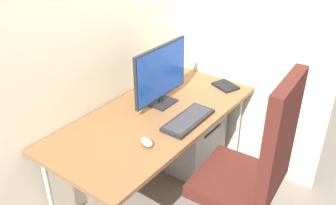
{
  "coord_description": "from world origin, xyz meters",
  "views": [
    {
      "loc": [
        -1.62,
        -1.32,
        1.99
      ],
      "look_at": [
        0.05,
        -0.07,
        0.82
      ],
      "focal_mm": 38.6,
      "sensor_mm": 36.0,
      "label": 1
    }
  ],
  "objects_px": {
    "filing_cabinet": "(186,132)",
    "pen_holder": "(170,74)",
    "office_chair": "(255,165)",
    "mouse": "(147,142)",
    "notebook": "(225,86)",
    "monitor": "(161,74)",
    "keyboard": "(188,120)"
  },
  "relations": [
    {
      "from": "office_chair",
      "to": "notebook",
      "type": "relative_size",
      "value": 6.63
    },
    {
      "from": "office_chair",
      "to": "filing_cabinet",
      "type": "xyz_separation_m",
      "value": [
        0.49,
        0.81,
        -0.36
      ]
    },
    {
      "from": "keyboard",
      "to": "mouse",
      "type": "bearing_deg",
      "value": 171.91
    },
    {
      "from": "keyboard",
      "to": "mouse",
      "type": "relative_size",
      "value": 4.15
    },
    {
      "from": "office_chair",
      "to": "notebook",
      "type": "xyz_separation_m",
      "value": [
        0.66,
        0.57,
        0.08
      ]
    },
    {
      "from": "monitor",
      "to": "filing_cabinet",
      "type": "bearing_deg",
      "value": -0.46
    },
    {
      "from": "keyboard",
      "to": "filing_cabinet",
      "type": "bearing_deg",
      "value": 34.7
    },
    {
      "from": "office_chair",
      "to": "pen_holder",
      "type": "height_order",
      "value": "office_chair"
    },
    {
      "from": "mouse",
      "to": "monitor",
      "type": "bearing_deg",
      "value": 47.58
    },
    {
      "from": "monitor",
      "to": "keyboard",
      "type": "height_order",
      "value": "monitor"
    },
    {
      "from": "office_chair",
      "to": "monitor",
      "type": "height_order",
      "value": "office_chair"
    },
    {
      "from": "monitor",
      "to": "mouse",
      "type": "height_order",
      "value": "monitor"
    },
    {
      "from": "filing_cabinet",
      "to": "notebook",
      "type": "distance_m",
      "value": 0.53
    },
    {
      "from": "mouse",
      "to": "office_chair",
      "type": "bearing_deg",
      "value": -42.95
    },
    {
      "from": "office_chair",
      "to": "mouse",
      "type": "xyz_separation_m",
      "value": [
        -0.3,
        0.57,
        0.09
      ]
    },
    {
      "from": "filing_cabinet",
      "to": "pen_holder",
      "type": "bearing_deg",
      "value": 81.02
    },
    {
      "from": "notebook",
      "to": "monitor",
      "type": "bearing_deg",
      "value": 175.16
    },
    {
      "from": "mouse",
      "to": "notebook",
      "type": "bearing_deg",
      "value": 19.51
    },
    {
      "from": "filing_cabinet",
      "to": "keyboard",
      "type": "relative_size",
      "value": 1.42
    },
    {
      "from": "filing_cabinet",
      "to": "mouse",
      "type": "relative_size",
      "value": 5.88
    },
    {
      "from": "keyboard",
      "to": "notebook",
      "type": "xyz_separation_m",
      "value": [
        0.6,
        0.05,
        -0.0
      ]
    },
    {
      "from": "mouse",
      "to": "keyboard",
      "type": "bearing_deg",
      "value": 11.46
    },
    {
      "from": "monitor",
      "to": "notebook",
      "type": "distance_m",
      "value": 0.6
    },
    {
      "from": "mouse",
      "to": "notebook",
      "type": "xyz_separation_m",
      "value": [
        0.96,
        -0.0,
        -0.01
      ]
    },
    {
      "from": "office_chair",
      "to": "mouse",
      "type": "height_order",
      "value": "office_chair"
    },
    {
      "from": "office_chair",
      "to": "filing_cabinet",
      "type": "bearing_deg",
      "value": 58.65
    },
    {
      "from": "pen_holder",
      "to": "notebook",
      "type": "bearing_deg",
      "value": -71.79
    },
    {
      "from": "mouse",
      "to": "notebook",
      "type": "distance_m",
      "value": 0.96
    },
    {
      "from": "filing_cabinet",
      "to": "pen_holder",
      "type": "relative_size",
      "value": 3.62
    },
    {
      "from": "keyboard",
      "to": "monitor",
      "type": "bearing_deg",
      "value": 72.27
    },
    {
      "from": "office_chair",
      "to": "notebook",
      "type": "height_order",
      "value": "office_chair"
    },
    {
      "from": "monitor",
      "to": "mouse",
      "type": "bearing_deg",
      "value": -151.96
    }
  ]
}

